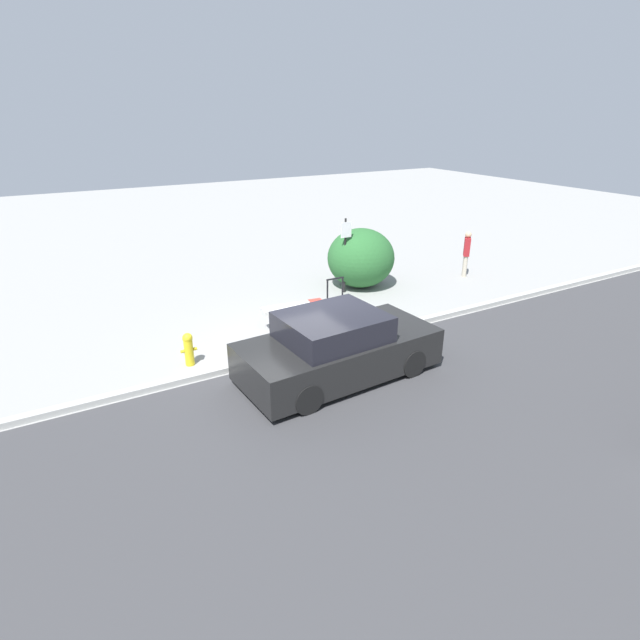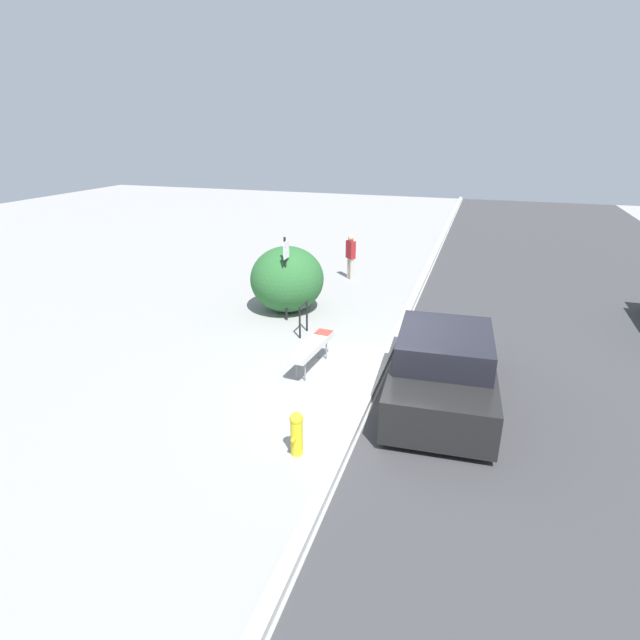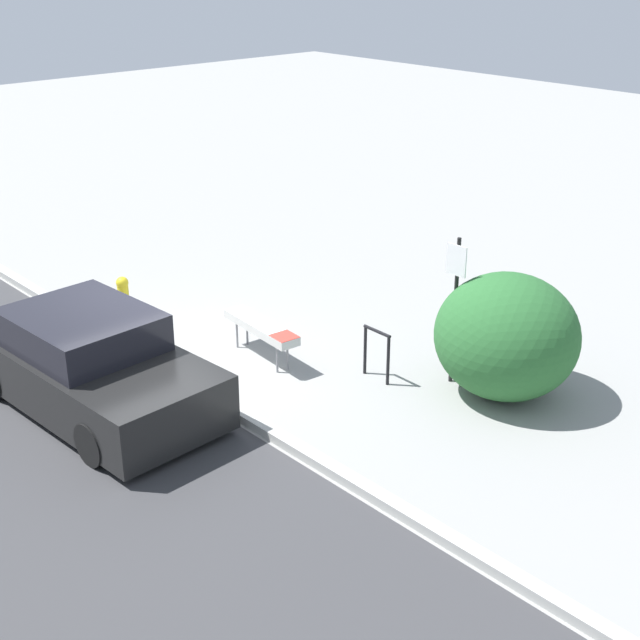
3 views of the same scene
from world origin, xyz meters
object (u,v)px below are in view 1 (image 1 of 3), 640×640
object	(u,v)px
bike_rack	(335,288)
pedestrian	(466,253)
sign_post	(345,249)
bench	(294,308)
fire_hydrant	(189,348)
parked_car_near	(337,348)

from	to	relation	value
bike_rack	pedestrian	world-z (taller)	pedestrian
bike_rack	sign_post	bearing A→B (deg)	43.62
bench	fire_hydrant	bearing A→B (deg)	-160.72
fire_hydrant	sign_post	bearing A→B (deg)	23.19
bench	fire_hydrant	distance (m)	3.07
bench	fire_hydrant	size ratio (longest dim) A/B	2.20
sign_post	parked_car_near	distance (m)	5.36
sign_post	pedestrian	distance (m)	4.50
bench	parked_car_near	world-z (taller)	parked_car_near
bench	sign_post	xyz separation A→B (m)	(2.57, 1.62, 0.85)
bench	parked_car_near	bearing A→B (deg)	-92.84
bike_rack	pedestrian	distance (m)	5.25
bench	parked_car_near	size ratio (longest dim) A/B	0.39
fire_hydrant	parked_car_near	size ratio (longest dim) A/B	0.18
fire_hydrant	pedestrian	bearing A→B (deg)	9.99
bike_rack	parked_car_near	bearing A→B (deg)	-120.47
parked_car_near	bike_rack	bearing A→B (deg)	56.21
sign_post	fire_hydrant	size ratio (longest dim) A/B	3.01
bike_rack	bench	bearing A→B (deg)	-154.48
bike_rack	sign_post	size ratio (longest dim) A/B	0.36
fire_hydrant	parked_car_near	world-z (taller)	parked_car_near
parked_car_near	sign_post	bearing A→B (deg)	52.86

